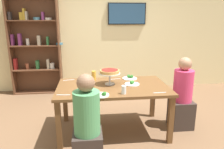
{
  "coord_description": "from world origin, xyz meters",
  "views": [
    {
      "loc": [
        -0.35,
        -3.04,
        1.74
      ],
      "look_at": [
        0.0,
        0.1,
        0.89
      ],
      "focal_mm": 34.45,
      "sensor_mm": 36.0,
      "label": 1
    }
  ],
  "objects_px": {
    "diner_near_left": "(87,130)",
    "dining_table": "(113,91)",
    "beer_glass_amber_tall": "(94,76)",
    "salad_plate_far_diner": "(130,78)",
    "deep_dish_pizza_stand": "(110,73)",
    "water_glass_clear_near": "(124,90)",
    "cutlery_knife_far": "(63,95)",
    "salad_plate_spare": "(132,83)",
    "cutlery_fork_near": "(69,80)",
    "diner_head_east": "(182,98)",
    "cutlery_spare_fork": "(82,95)",
    "cutlery_knife_near": "(160,93)",
    "cutlery_fork_far": "(115,79)",
    "bookshelf": "(35,45)",
    "salad_plate_near_diner": "(102,95)",
    "television": "(127,14)"
  },
  "relations": [
    {
      "from": "diner_near_left",
      "to": "dining_table",
      "type": "bearing_deg",
      "value": -25.53
    },
    {
      "from": "beer_glass_amber_tall",
      "to": "salad_plate_far_diner",
      "type": "bearing_deg",
      "value": 2.49
    },
    {
      "from": "deep_dish_pizza_stand",
      "to": "salad_plate_far_diner",
      "type": "bearing_deg",
      "value": 35.88
    },
    {
      "from": "dining_table",
      "to": "water_glass_clear_near",
      "type": "bearing_deg",
      "value": -73.17
    },
    {
      "from": "diner_near_left",
      "to": "cutlery_knife_far",
      "type": "height_order",
      "value": "diner_near_left"
    },
    {
      "from": "salad_plate_spare",
      "to": "water_glass_clear_near",
      "type": "xyz_separation_m",
      "value": [
        -0.19,
        -0.38,
        0.04
      ]
    },
    {
      "from": "cutlery_fork_near",
      "to": "diner_head_east",
      "type": "bearing_deg",
      "value": 155.07
    },
    {
      "from": "dining_table",
      "to": "cutlery_spare_fork",
      "type": "bearing_deg",
      "value": -143.93
    },
    {
      "from": "beer_glass_amber_tall",
      "to": "water_glass_clear_near",
      "type": "height_order",
      "value": "beer_glass_amber_tall"
    },
    {
      "from": "salad_plate_spare",
      "to": "cutlery_knife_far",
      "type": "distance_m",
      "value": 1.05
    },
    {
      "from": "cutlery_knife_near",
      "to": "salad_plate_spare",
      "type": "bearing_deg",
      "value": 125.63
    },
    {
      "from": "salad_plate_far_diner",
      "to": "salad_plate_spare",
      "type": "distance_m",
      "value": 0.32
    },
    {
      "from": "cutlery_knife_far",
      "to": "beer_glass_amber_tall",
      "type": "bearing_deg",
      "value": 63.36
    },
    {
      "from": "diner_near_left",
      "to": "cutlery_fork_far",
      "type": "relative_size",
      "value": 6.39
    },
    {
      "from": "salad_plate_spare",
      "to": "bookshelf",
      "type": "bearing_deg",
      "value": 132.78
    },
    {
      "from": "salad_plate_near_diner",
      "to": "cutlery_knife_far",
      "type": "height_order",
      "value": "salad_plate_near_diner"
    },
    {
      "from": "salad_plate_spare",
      "to": "water_glass_clear_near",
      "type": "relative_size",
      "value": 1.94
    },
    {
      "from": "deep_dish_pizza_stand",
      "to": "diner_head_east",
      "type": "bearing_deg",
      "value": -3.91
    },
    {
      "from": "beer_glass_amber_tall",
      "to": "cutlery_spare_fork",
      "type": "distance_m",
      "value": 0.68
    },
    {
      "from": "dining_table",
      "to": "cutlery_knife_far",
      "type": "bearing_deg",
      "value": -155.46
    },
    {
      "from": "cutlery_knife_far",
      "to": "cutlery_spare_fork",
      "type": "height_order",
      "value": "same"
    },
    {
      "from": "television",
      "to": "diner_head_east",
      "type": "bearing_deg",
      "value": -75.77
    },
    {
      "from": "salad_plate_near_diner",
      "to": "deep_dish_pizza_stand",
      "type": "bearing_deg",
      "value": 72.13
    },
    {
      "from": "salad_plate_near_diner",
      "to": "water_glass_clear_near",
      "type": "xyz_separation_m",
      "value": [
        0.3,
        0.04,
        0.04
      ]
    },
    {
      "from": "beer_glass_amber_tall",
      "to": "cutlery_fork_far",
      "type": "xyz_separation_m",
      "value": [
        0.36,
        0.04,
        -0.08
      ]
    },
    {
      "from": "bookshelf",
      "to": "salad_plate_far_diner",
      "type": "xyz_separation_m",
      "value": [
        1.87,
        -1.67,
        -0.37
      ]
    },
    {
      "from": "salad_plate_far_diner",
      "to": "water_glass_clear_near",
      "type": "distance_m",
      "value": 0.74
    },
    {
      "from": "deep_dish_pizza_stand",
      "to": "salad_plate_near_diner",
      "type": "height_order",
      "value": "deep_dish_pizza_stand"
    },
    {
      "from": "diner_near_left",
      "to": "water_glass_clear_near",
      "type": "xyz_separation_m",
      "value": [
        0.49,
        0.45,
        0.31
      ]
    },
    {
      "from": "deep_dish_pizza_stand",
      "to": "cutlery_spare_fork",
      "type": "bearing_deg",
      "value": -135.0
    },
    {
      "from": "salad_plate_near_diner",
      "to": "cutlery_knife_near",
      "type": "xyz_separation_m",
      "value": [
        0.79,
        0.03,
        -0.01
      ]
    },
    {
      "from": "water_glass_clear_near",
      "to": "cutlery_fork_near",
      "type": "distance_m",
      "value": 1.08
    },
    {
      "from": "cutlery_spare_fork",
      "to": "salad_plate_far_diner",
      "type": "bearing_deg",
      "value": 48.26
    },
    {
      "from": "diner_near_left",
      "to": "cutlery_spare_fork",
      "type": "relative_size",
      "value": 6.39
    },
    {
      "from": "dining_table",
      "to": "diner_near_left",
      "type": "relative_size",
      "value": 1.43
    },
    {
      "from": "beer_glass_amber_tall",
      "to": "cutlery_knife_near",
      "type": "relative_size",
      "value": 0.87
    },
    {
      "from": "dining_table",
      "to": "diner_head_east",
      "type": "distance_m",
      "value": 1.12
    },
    {
      "from": "salad_plate_near_diner",
      "to": "water_glass_clear_near",
      "type": "bearing_deg",
      "value": 8.04
    },
    {
      "from": "water_glass_clear_near",
      "to": "cutlery_fork_near",
      "type": "relative_size",
      "value": 0.64
    },
    {
      "from": "diner_head_east",
      "to": "cutlery_fork_near",
      "type": "relative_size",
      "value": 6.39
    },
    {
      "from": "diner_head_east",
      "to": "cutlery_knife_near",
      "type": "xyz_separation_m",
      "value": [
        -0.51,
        -0.38,
        0.25
      ]
    },
    {
      "from": "cutlery_knife_near",
      "to": "deep_dish_pizza_stand",
      "type": "bearing_deg",
      "value": 142.88
    },
    {
      "from": "television",
      "to": "salad_plate_spare",
      "type": "distance_m",
      "value": 2.35
    },
    {
      "from": "dining_table",
      "to": "diner_near_left",
      "type": "height_order",
      "value": "diner_near_left"
    },
    {
      "from": "diner_near_left",
      "to": "cutlery_fork_near",
      "type": "height_order",
      "value": "diner_near_left"
    },
    {
      "from": "television",
      "to": "beer_glass_amber_tall",
      "type": "xyz_separation_m",
      "value": [
        -0.85,
        -1.79,
        -0.99
      ]
    },
    {
      "from": "cutlery_fork_near",
      "to": "cutlery_fork_far",
      "type": "xyz_separation_m",
      "value": [
        0.76,
        -0.02,
        0.0
      ]
    },
    {
      "from": "water_glass_clear_near",
      "to": "cutlery_knife_far",
      "type": "relative_size",
      "value": 0.64
    },
    {
      "from": "diner_near_left",
      "to": "cutlery_fork_near",
      "type": "relative_size",
      "value": 6.39
    },
    {
      "from": "bookshelf",
      "to": "salad_plate_spare",
      "type": "xyz_separation_m",
      "value": [
        1.84,
        -1.99,
        -0.37
      ]
    }
  ]
}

